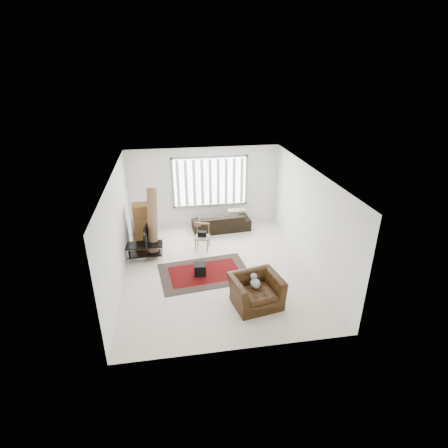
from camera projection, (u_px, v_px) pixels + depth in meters
The scene contains 11 objects.
room at pixel (215, 202), 9.29m from camera, with size 6.00×6.02×2.71m.
persian_rug at pixel (205, 273), 9.36m from camera, with size 2.52×1.84×0.02m.
tv_stand at pixel (145, 249), 9.86m from camera, with size 1.01×0.46×0.51m.
tv at pixel (144, 237), 9.70m from camera, with size 0.82×0.11×0.47m, color black.
subwoofer at pixel (200, 269), 9.23m from camera, with size 0.30×0.30×0.30m, color black.
moving_boxes at pixel (143, 228), 10.48m from camera, with size 0.60×0.55×1.38m.
white_flatpack at pixel (142, 231), 10.88m from camera, with size 0.60×0.09×0.76m, color silver.
rolled_rug at pixel (153, 223), 9.94m from camera, with size 0.30×0.30×1.98m, color brown.
sofa at pixel (221, 220), 11.68m from camera, with size 1.91×0.83×0.73m, color black.
side_chair at pixel (202, 236), 10.47m from camera, with size 0.51×0.51×0.77m.
armchair at pixel (256, 289), 8.01m from camera, with size 1.27×1.15×0.82m.
Camera 1 is at (-1.13, -8.10, 5.10)m, focal length 28.00 mm.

